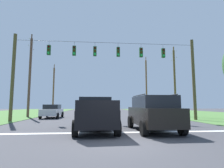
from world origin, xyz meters
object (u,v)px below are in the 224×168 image
at_px(pickup_truck, 95,114).
at_px(distant_car_oncoming, 52,111).
at_px(suv_black, 153,112).
at_px(distant_car_crossing_white, 160,108).
at_px(utility_pole_far_left, 53,89).
at_px(utility_pole_mid_right, 175,80).
at_px(utility_pole_far_right, 146,85).
at_px(utility_pole_mid_left, 30,75).
at_px(overhead_signal_span, 107,71).

bearing_deg(pickup_truck, distant_car_oncoming, 114.49).
xyz_separation_m(suv_black, distant_car_crossing_white, (9.25, 24.30, -0.27)).
relative_size(suv_black, utility_pole_far_left, 0.51).
xyz_separation_m(pickup_truck, suv_black, (3.32, -0.44, 0.09)).
xyz_separation_m(distant_car_crossing_white, distant_car_oncoming, (-17.48, -13.07, 0.00)).
bearing_deg(utility_pole_mid_right, pickup_truck, -130.72).
bearing_deg(utility_pole_far_right, utility_pole_mid_right, -89.79).
distance_m(distant_car_crossing_white, utility_pole_mid_left, 24.10).
relative_size(distant_car_crossing_white, utility_pole_mid_left, 0.42).
relative_size(distant_car_oncoming, utility_pole_mid_right, 0.46).
height_order(distant_car_oncoming, utility_pole_mid_left, utility_pole_mid_left).
distance_m(distant_car_oncoming, utility_pole_mid_left, 5.75).
bearing_deg(utility_pole_mid_left, utility_pole_far_left, 90.00).
bearing_deg(utility_pole_far_left, distant_car_oncoming, -77.40).
bearing_deg(pickup_truck, utility_pole_mid_left, 123.37).
relative_size(suv_black, utility_pole_mid_left, 0.46).
height_order(pickup_truck, distant_car_oncoming, pickup_truck).
bearing_deg(utility_pole_far_left, utility_pole_mid_left, -90.00).
bearing_deg(utility_pole_mid_right, overhead_signal_span, -148.77).
distance_m(distant_car_crossing_white, utility_pole_far_right, 5.48).
distance_m(distant_car_oncoming, utility_pole_far_right, 21.68).
height_order(pickup_truck, utility_pole_far_left, utility_pole_far_left).
bearing_deg(utility_pole_mid_right, suv_black, -119.56).
xyz_separation_m(overhead_signal_span, pickup_truck, (-1.14, -6.49, -3.75)).
bearing_deg(pickup_truck, suv_black, -7.47).
relative_size(utility_pole_mid_left, utility_pole_far_left, 1.11).
distance_m(utility_pole_mid_right, utility_pole_mid_left, 18.65).
distance_m(utility_pole_mid_left, utility_pole_far_left, 13.01).
bearing_deg(suv_black, distant_car_oncoming, 126.26).
relative_size(overhead_signal_span, utility_pole_far_right, 1.56).
bearing_deg(suv_black, utility_pole_far_left, 113.99).
xyz_separation_m(pickup_truck, distant_car_crossing_white, (12.56, 23.86, -0.18)).
xyz_separation_m(overhead_signal_span, utility_pole_far_right, (9.26, 18.86, 0.88)).
bearing_deg(distant_car_oncoming, utility_pole_mid_left, 153.38).
height_order(overhead_signal_span, pickup_truck, overhead_signal_span).
xyz_separation_m(overhead_signal_span, utility_pole_far_left, (-9.33, 18.93, -0.18)).
relative_size(suv_black, utility_pole_mid_right, 0.52).
height_order(distant_car_oncoming, utility_pole_far_right, utility_pole_far_right).
distance_m(pickup_truck, utility_pole_far_left, 26.95).
relative_size(pickup_truck, utility_pole_far_left, 0.58).
xyz_separation_m(utility_pole_mid_right, utility_pole_far_left, (-18.64, 13.28, -0.16)).
bearing_deg(distant_car_oncoming, suv_black, -53.74).
xyz_separation_m(suv_black, utility_pole_far_left, (-11.51, 25.86, 3.48)).
relative_size(suv_black, distant_car_oncoming, 1.12).
bearing_deg(utility_pole_far_left, utility_pole_far_right, -0.20).
relative_size(overhead_signal_span, distant_car_oncoming, 4.13).
xyz_separation_m(utility_pole_far_right, utility_pole_mid_left, (-18.59, -12.93, -0.37)).
bearing_deg(suv_black, overhead_signal_span, 107.46).
bearing_deg(utility_pole_mid_left, utility_pole_mid_right, -0.88).
distance_m(utility_pole_mid_right, utility_pole_far_right, 13.25).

